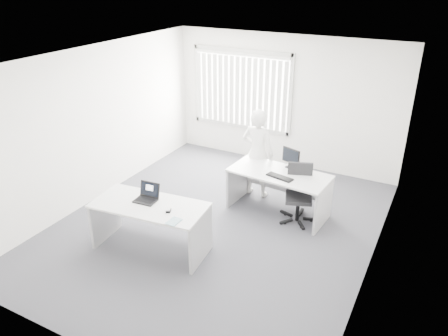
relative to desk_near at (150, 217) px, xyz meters
The scene contains 18 objects.
ground 1.31m from the desk_near, 60.84° to the left, with size 6.00×6.00×0.00m, color #45454B.
wall_back 4.16m from the desk_near, 81.86° to the left, with size 5.00×0.02×2.80m, color white.
wall_front 2.21m from the desk_near, 73.63° to the right, with size 5.00×0.02×2.80m, color white.
wall_left 2.34m from the desk_near, 151.72° to the left, with size 0.02×6.00×2.80m, color white.
wall_right 3.35m from the desk_near, 18.58° to the left, with size 0.02×6.00×2.80m, color white.
ceiling 2.53m from the desk_near, 60.84° to the left, with size 5.00×6.00×0.02m, color silver.
window 4.14m from the desk_near, 96.04° to the left, with size 2.32×0.06×1.76m, color #B4B5B0.
blinds 4.07m from the desk_near, 96.13° to the left, with size 2.20×0.10×1.50m, color silver, non-canonical shape.
desk_near is the anchor object (origin of this frame).
desk_far 2.35m from the desk_near, 56.00° to the left, with size 1.78×0.95×0.78m.
office_chair 2.56m from the desk_near, 47.99° to the left, with size 0.73×0.73×1.01m.
person 2.52m from the desk_near, 73.91° to the left, with size 0.62×0.41×1.70m, color silver.
laptop 0.37m from the desk_near, 157.02° to the left, with size 0.33×0.29×0.26m, color black, non-canonical shape.
paper_sheet 0.42m from the desk_near, ahead, with size 0.29×0.21×0.00m, color silver.
mouse 0.45m from the desk_near, ahead, with size 0.06×0.11×0.04m, color #B4B4B6, non-canonical shape.
booklet 0.68m from the desk_near, 21.56° to the right, with size 0.15×0.22×0.01m, color white.
keyboard 2.26m from the desk_near, 51.73° to the left, with size 0.47×0.16×0.02m, color black.
monitor 2.66m from the desk_near, 57.58° to the left, with size 0.37×0.11×0.37m, color black, non-canonical shape.
Camera 1 is at (3.07, -5.52, 4.02)m, focal length 35.00 mm.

